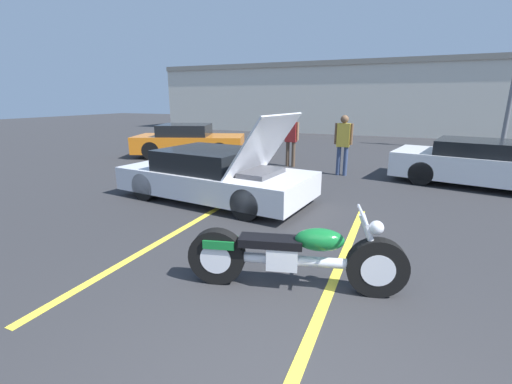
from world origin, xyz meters
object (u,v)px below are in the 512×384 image
(parked_car_mid_row, at_px, (484,164))
(parked_car_left_row, at_px, (189,141))
(show_car_hood_open, at_px, (216,175))
(spectator_by_show_car, at_px, (291,136))
(spectator_near_motorcycle, at_px, (343,140))
(motorcycle, at_px, (294,256))

(parked_car_mid_row, height_order, parked_car_left_row, parked_car_left_row)
(parked_car_mid_row, xyz_separation_m, parked_car_left_row, (-9.58, 0.92, 0.03))
(show_car_hood_open, xyz_separation_m, spectator_by_show_car, (0.35, 4.33, 0.44))
(parked_car_mid_row, xyz_separation_m, spectator_near_motorcycle, (-3.55, -0.18, 0.47))
(motorcycle, xyz_separation_m, parked_car_mid_row, (2.99, 6.71, 0.15))
(show_car_hood_open, distance_m, spectator_by_show_car, 4.37)
(parked_car_mid_row, relative_size, spectator_near_motorcycle, 2.65)
(spectator_near_motorcycle, bearing_deg, parked_car_mid_row, 2.95)
(parked_car_mid_row, bearing_deg, spectator_near_motorcycle, -165.32)
(spectator_near_motorcycle, bearing_deg, parked_car_left_row, 169.61)
(show_car_hood_open, bearing_deg, motorcycle, -40.46)
(parked_car_mid_row, distance_m, spectator_near_motorcycle, 3.58)
(parked_car_mid_row, distance_m, parked_car_left_row, 9.62)
(parked_car_left_row, relative_size, spectator_near_motorcycle, 2.58)
(show_car_hood_open, xyz_separation_m, spectator_near_motorcycle, (2.14, 3.62, 0.49))
(motorcycle, distance_m, spectator_near_motorcycle, 6.58)
(spectator_near_motorcycle, distance_m, spectator_by_show_car, 1.93)
(show_car_hood_open, distance_m, spectator_near_motorcycle, 4.24)
(motorcycle, xyz_separation_m, spectator_near_motorcycle, (-0.56, 6.53, 0.62))
(show_car_hood_open, xyz_separation_m, parked_car_mid_row, (5.69, 3.81, 0.02))
(show_car_hood_open, bearing_deg, spectator_by_show_car, 92.09)
(spectator_by_show_car, bearing_deg, motorcycle, -71.99)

